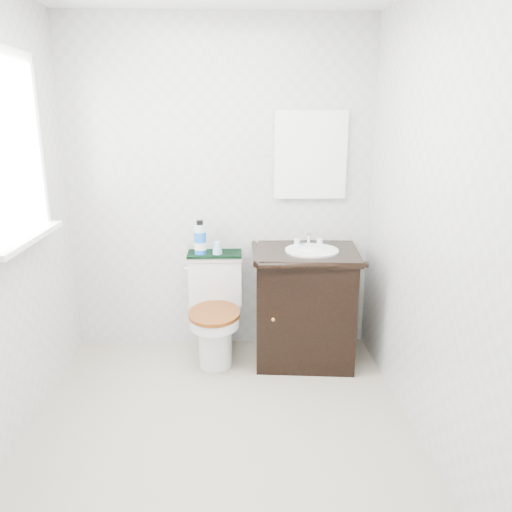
{
  "coord_description": "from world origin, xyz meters",
  "views": [
    {
      "loc": [
        0.08,
        -2.42,
        1.71
      ],
      "look_at": [
        0.24,
        0.75,
        0.83
      ],
      "focal_mm": 35.0,
      "sensor_mm": 36.0,
      "label": 1
    }
  ],
  "objects": [
    {
      "name": "toilet",
      "position": [
        -0.05,
        0.97,
        0.33
      ],
      "size": [
        0.4,
        0.61,
        0.74
      ],
      "color": "white",
      "rests_on": "floor"
    },
    {
      "name": "towel",
      "position": [
        -0.05,
        1.09,
        0.75
      ],
      "size": [
        0.39,
        0.22,
        0.02
      ],
      "primitive_type": "cube",
      "color": "black",
      "rests_on": "toilet"
    },
    {
      "name": "wall_front",
      "position": [
        0.0,
        -1.2,
        1.2
      ],
      "size": [
        2.4,
        0.0,
        2.4
      ],
      "primitive_type": "plane",
      "rotation": [
        -1.57,
        0.0,
        0.0
      ],
      "color": "silver",
      "rests_on": "ground"
    },
    {
      "name": "wall_right",
      "position": [
        1.1,
        0.0,
        1.2
      ],
      "size": [
        0.0,
        2.4,
        2.4
      ],
      "primitive_type": "plane",
      "rotation": [
        1.57,
        0.0,
        -1.57
      ],
      "color": "silver",
      "rests_on": "ground"
    },
    {
      "name": "soap_bar",
      "position": [
        0.58,
        1.02,
        0.83
      ],
      "size": [
        0.06,
        0.04,
        0.02
      ],
      "primitive_type": "ellipsoid",
      "color": "#1B7983",
      "rests_on": "vanity"
    },
    {
      "name": "floor",
      "position": [
        0.0,
        0.0,
        0.0
      ],
      "size": [
        2.4,
        2.4,
        0.0
      ],
      "primitive_type": "plane",
      "color": "#A69B85",
      "rests_on": "ground"
    },
    {
      "name": "cup",
      "position": [
        -0.03,
        1.05,
        0.81
      ],
      "size": [
        0.07,
        0.07,
        0.09
      ],
      "primitive_type": "cone",
      "color": "#87BBDD",
      "rests_on": "towel"
    },
    {
      "name": "vanity",
      "position": [
        0.6,
        0.9,
        0.43
      ],
      "size": [
        0.77,
        0.68,
        0.92
      ],
      "color": "black",
      "rests_on": "floor"
    },
    {
      "name": "mouthwash_bottle",
      "position": [
        -0.15,
        1.06,
        0.87
      ],
      "size": [
        0.09,
        0.09,
        0.25
      ],
      "color": "blue",
      "rests_on": "towel"
    },
    {
      "name": "wall_back",
      "position": [
        0.0,
        1.2,
        1.2
      ],
      "size": [
        2.4,
        0.0,
        2.4
      ],
      "primitive_type": "plane",
      "rotation": [
        1.57,
        0.0,
        0.0
      ],
      "color": "silver",
      "rests_on": "ground"
    },
    {
      "name": "mirror",
      "position": [
        0.65,
        1.18,
        1.45
      ],
      "size": [
        0.5,
        0.02,
        0.6
      ],
      "primitive_type": "cube",
      "color": "silver",
      "rests_on": "wall_back"
    },
    {
      "name": "trash_bin",
      "position": [
        0.45,
        0.8,
        0.14
      ],
      "size": [
        0.23,
        0.2,
        0.28
      ],
      "color": "white",
      "rests_on": "floor"
    },
    {
      "name": "window",
      "position": [
        -1.07,
        0.25,
        1.55
      ],
      "size": [
        0.02,
        0.7,
        0.9
      ],
      "primitive_type": "cube",
      "color": "white",
      "rests_on": "wall_left"
    }
  ]
}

